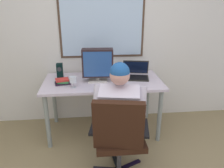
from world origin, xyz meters
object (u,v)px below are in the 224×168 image
object	(u,v)px
crt_monitor	(98,64)
wine_glass	(73,80)
person_seated	(120,113)
book_stack	(63,81)
desk_speaker	(60,71)
office_chair	(119,134)
desk	(103,87)
laptop	(136,73)

from	to	relation	value
crt_monitor	wine_glass	world-z (taller)	crt_monitor
person_seated	book_stack	bearing A→B (deg)	137.07
wine_glass	desk_speaker	distance (m)	0.42
person_seated	wine_glass	distance (m)	0.71
office_chair	person_seated	distance (m)	0.28
crt_monitor	desk_speaker	world-z (taller)	crt_monitor
desk	office_chair	size ratio (longest dim) A/B	1.62
desk	office_chair	bearing A→B (deg)	-84.05
office_chair	person_seated	world-z (taller)	person_seated
office_chair	desk_speaker	distance (m)	1.30
person_seated	crt_monitor	xyz separation A→B (m)	(-0.20, 0.65, 0.35)
wine_glass	desk	bearing A→B (deg)	29.47
desk	office_chair	xyz separation A→B (m)	(0.10, -0.91, -0.14)
wine_glass	book_stack	world-z (taller)	wine_glass
wine_glass	desk_speaker	world-z (taller)	desk_speaker
wine_glass	laptop	bearing A→B (deg)	20.78
crt_monitor	laptop	xyz separation A→B (m)	(0.51, 0.11, -0.18)
desk	person_seated	size ratio (longest dim) A/B	1.26
laptop	book_stack	xyz separation A→B (m)	(-0.96, -0.17, -0.03)
wine_glass	book_stack	bearing A→B (deg)	134.32
office_chair	book_stack	distance (m)	1.07
crt_monitor	laptop	bearing A→B (deg)	12.13
office_chair	person_seated	size ratio (longest dim) A/B	0.78
crt_monitor	desk_speaker	bearing A→B (deg)	160.92
office_chair	crt_monitor	bearing A→B (deg)	99.84
desk_speaker	wine_glass	bearing A→B (deg)	-62.31
desk	person_seated	world-z (taller)	person_seated
desk	wine_glass	world-z (taller)	wine_glass
desk_speaker	book_stack	world-z (taller)	desk_speaker
laptop	book_stack	size ratio (longest dim) A/B	1.87
office_chair	crt_monitor	size ratio (longest dim) A/B	2.23
office_chair	desk_speaker	size ratio (longest dim) A/B	4.70
desk_speaker	office_chair	bearing A→B (deg)	-58.73
desk	laptop	xyz separation A→B (m)	(0.45, 0.10, 0.14)
wine_glass	person_seated	bearing A→B (deg)	-42.13
crt_monitor	wine_glass	distance (m)	0.39
office_chair	laptop	xyz separation A→B (m)	(0.36, 1.02, 0.28)
desk	crt_monitor	bearing A→B (deg)	-173.88
laptop	wine_glass	world-z (taller)	laptop
crt_monitor	book_stack	size ratio (longest dim) A/B	1.98
desk	desk_speaker	xyz separation A→B (m)	(-0.56, 0.17, 0.19)
crt_monitor	wine_glass	size ratio (longest dim) A/B	3.05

